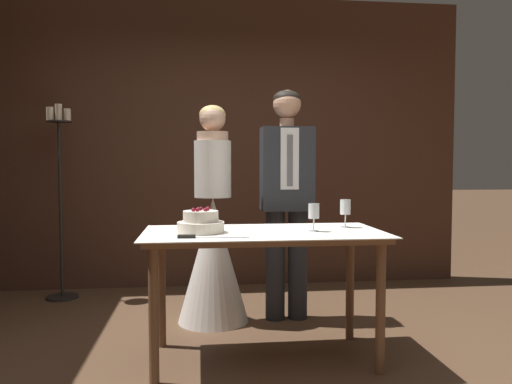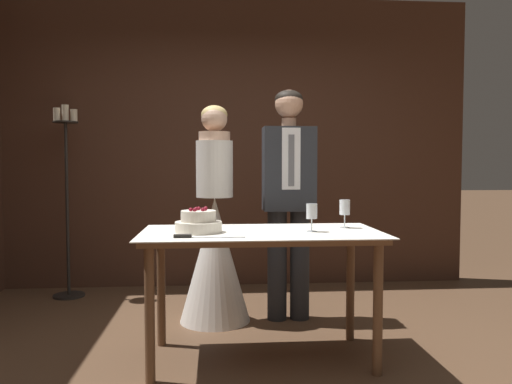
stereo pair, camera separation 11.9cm
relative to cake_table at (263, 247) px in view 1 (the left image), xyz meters
name	(u,v)px [view 1 (the left image)]	position (x,y,z in m)	size (l,w,h in m)	color
ground_plane	(252,372)	(-0.09, -0.19, -0.70)	(40.00, 40.00, 0.00)	brown
wall_back	(228,143)	(-0.09, 2.00, 0.72)	(4.70, 0.12, 2.85)	#472B1E
cake_table	(263,247)	(0.00, 0.00, 0.00)	(1.46, 0.76, 0.80)	brown
tiered_cake	(201,223)	(-0.38, -0.02, 0.15)	(0.28, 0.28, 0.15)	silver
cake_knife	(199,237)	(-0.39, -0.25, 0.10)	(0.40, 0.04, 0.02)	silver
wine_glass_near	(345,208)	(0.55, 0.12, 0.22)	(0.07, 0.07, 0.18)	silver
wine_glass_middle	(314,212)	(0.30, -0.05, 0.22)	(0.07, 0.07, 0.17)	silver
bride	(213,243)	(-0.29, 0.79, -0.10)	(0.54, 0.54, 1.66)	white
groom	(287,191)	(0.29, 0.79, 0.30)	(0.40, 0.25, 1.78)	#282B30
candle_stand	(60,201)	(-1.62, 1.61, 0.18)	(0.28, 0.28, 1.74)	black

